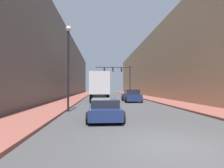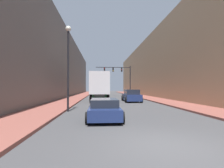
{
  "view_description": "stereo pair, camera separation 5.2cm",
  "coord_description": "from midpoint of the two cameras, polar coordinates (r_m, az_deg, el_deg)",
  "views": [
    {
      "loc": [
        -2.18,
        -5.48,
        1.88
      ],
      "look_at": [
        -0.65,
        15.65,
        2.32
      ],
      "focal_mm": 28.0,
      "sensor_mm": 36.0,
      "label": 1
    },
    {
      "loc": [
        -2.12,
        -5.48,
        1.88
      ],
      "look_at": [
        -0.65,
        15.65,
        2.32
      ],
      "focal_mm": 28.0,
      "sensor_mm": 36.0,
      "label": 2
    }
  ],
  "objects": [
    {
      "name": "traffic_signal_gantry",
      "position": [
        38.83,
        2.81,
        3.14
      ],
      "size": [
        7.74,
        0.35,
        6.66
      ],
      "color": "black",
      "rests_on": "ground"
    },
    {
      "name": "ground_plane",
      "position": [
        6.18,
        17.4,
        -18.83
      ],
      "size": [
        200.0,
        200.0,
        0.0
      ],
      "primitive_type": "plane",
      "color": "#424244"
    },
    {
      "name": "street_lamp",
      "position": [
        14.37,
        -14.16,
        8.74
      ],
      "size": [
        0.44,
        0.44,
        6.77
      ],
      "color": "black",
      "rests_on": "ground"
    },
    {
      "name": "suv_car",
      "position": [
        23.55,
        6.26,
        -3.87
      ],
      "size": [
        2.17,
        4.81,
        1.62
      ],
      "color": "navy",
      "rests_on": "ground"
    },
    {
      "name": "semi_truck",
      "position": [
        26.06,
        -4.16,
        -0.58
      ],
      "size": [
        2.43,
        11.95,
        3.8
      ],
      "color": "silver",
      "rests_on": "ground"
    },
    {
      "name": "building_right",
      "position": [
        38.14,
        16.3,
        5.72
      ],
      "size": [
        6.0,
        80.0,
        12.86
      ],
      "color": "tan",
      "rests_on": "ground"
    },
    {
      "name": "sedan_car",
      "position": [
        10.65,
        -2.56,
        -8.13
      ],
      "size": [
        2.0,
        4.42,
        1.21
      ],
      "color": "navy",
      "rests_on": "ground"
    },
    {
      "name": "sidewalk_left",
      "position": [
        35.78,
        -11.04,
        -4.05
      ],
      "size": [
        3.32,
        80.0,
        0.15
      ],
      "color": "brown",
      "rests_on": "ground"
    },
    {
      "name": "building_left",
      "position": [
        36.87,
        -18.24,
        5.93
      ],
      "size": [
        6.0,
        80.0,
        12.81
      ],
      "color": "#66605B",
      "rests_on": "ground"
    },
    {
      "name": "sidewalk_right",
      "position": [
        36.55,
        9.48,
        -3.99
      ],
      "size": [
        3.32,
        80.0,
        0.15
      ],
      "color": "brown",
      "rests_on": "ground"
    }
  ]
}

